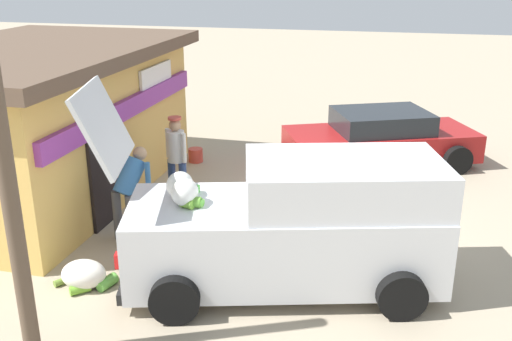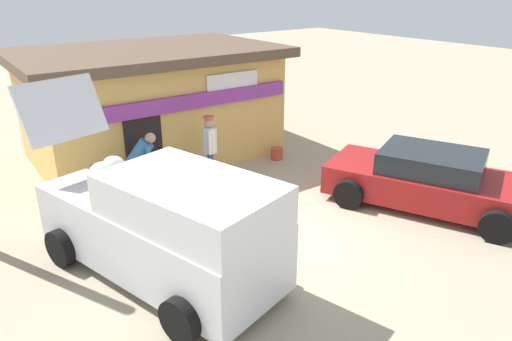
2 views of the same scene
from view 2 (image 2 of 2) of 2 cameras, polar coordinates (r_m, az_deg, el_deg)
name	(u,v)px [view 2 (image 2 of 2)]	position (r m, az deg, el deg)	size (l,w,h in m)	color
ground_plane	(270,231)	(9.39, 1.74, -7.39)	(60.00, 60.00, 0.00)	tan
storefront_bar	(152,102)	(13.37, -12.52, 8.14)	(6.86, 4.64, 2.95)	#E0B259
delivery_van	(164,225)	(7.79, -11.14, -6.46)	(2.94, 5.13, 2.97)	silver
parked_sedan	(429,180)	(10.82, 20.22, -1.12)	(3.36, 4.62, 1.27)	maroon
vendor_standing	(210,146)	(11.10, -5.63, 2.93)	(0.47, 0.50, 1.73)	navy
customer_bending	(140,161)	(10.59, -13.94, 1.12)	(0.72, 0.65, 1.57)	#4C4C51
unloaded_banana_pile	(67,213)	(10.44, -21.95, -4.75)	(0.74, 0.92, 0.42)	silver
paint_bucket	(277,153)	(13.03, 2.53, 2.09)	(0.34, 0.34, 0.32)	#BF3F33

